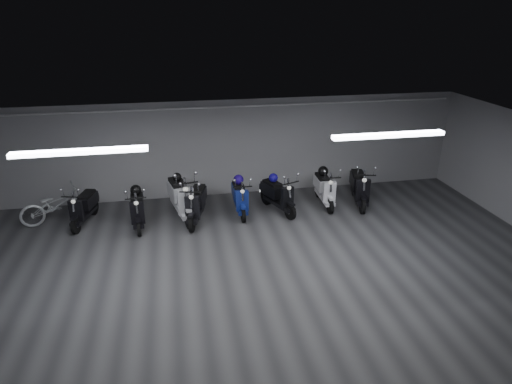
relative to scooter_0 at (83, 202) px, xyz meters
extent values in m
cube|color=#38383B|center=(3.71, -3.71, -0.60)|extent=(14.00, 10.00, 0.01)
cube|color=gray|center=(3.71, -3.71, 2.21)|extent=(14.00, 10.00, 0.01)
cube|color=#969698|center=(3.71, 1.29, 0.80)|extent=(14.00, 0.01, 2.80)
cube|color=white|center=(0.71, -2.71, 2.14)|extent=(2.40, 0.18, 0.08)
cube|color=white|center=(6.71, -2.71, 2.14)|extent=(2.40, 0.18, 0.08)
cylinder|color=white|center=(3.71, 1.21, 2.02)|extent=(13.60, 0.05, 0.05)
imported|color=silver|center=(-0.71, 0.27, -0.03)|extent=(1.87, 1.22, 1.14)
sphere|color=#140B7D|center=(4.94, 0.00, 0.31)|extent=(0.25, 0.25, 0.25)
sphere|color=black|center=(6.41, 0.21, 0.33)|extent=(0.28, 0.28, 0.28)
sphere|color=black|center=(2.39, 0.17, 0.45)|extent=(0.24, 0.24, 0.24)
sphere|color=#1F0B7C|center=(4.00, 0.10, 0.29)|extent=(0.27, 0.27, 0.27)
sphere|color=black|center=(1.34, -0.16, 0.29)|extent=(0.28, 0.28, 0.28)
camera|label=1|loc=(2.43, -10.77, 4.55)|focal=30.83mm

